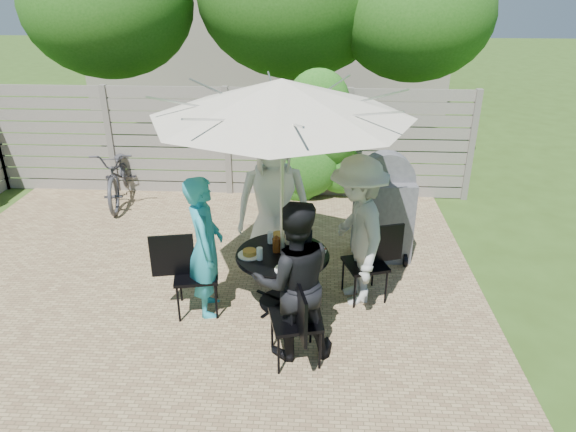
# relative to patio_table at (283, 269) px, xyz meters

# --- Properties ---
(backyard_envelope) EXTENTS (60.00, 60.00, 5.00)m
(backyard_envelope) POSITION_rel_patio_table_xyz_m (-1.06, 10.58, 2.14)
(backyard_envelope) COLOR #304B17
(backyard_envelope) RESTS_ON ground
(patio_table) EXTENTS (1.19, 1.19, 0.67)m
(patio_table) POSITION_rel_patio_table_xyz_m (0.00, 0.00, 0.00)
(patio_table) COLOR black
(patio_table) RESTS_ON ground
(umbrella) EXTENTS (3.09, 3.09, 2.55)m
(umbrella) POSITION_rel_patio_table_xyz_m (-0.00, -0.00, 1.90)
(umbrella) COLOR silver
(umbrella) RESTS_ON ground
(chair_back) EXTENTS (0.54, 0.72, 0.95)m
(chair_back) POSITION_rel_patio_table_xyz_m (-0.19, 0.95, -0.18)
(chair_back) COLOR black
(chair_back) RESTS_ON ground
(person_back) EXTENTS (1.01, 0.76, 1.87)m
(person_back) POSITION_rel_patio_table_xyz_m (-0.16, 0.81, 0.47)
(person_back) COLOR white
(person_back) RESTS_ON ground
(chair_left) EXTENTS (0.73, 0.55, 0.97)m
(chair_left) POSITION_rel_patio_table_xyz_m (-0.95, -0.19, -0.17)
(chair_left) COLOR black
(chair_left) RESTS_ON ground
(person_left) EXTENTS (0.49, 0.65, 1.60)m
(person_left) POSITION_rel_patio_table_xyz_m (-0.81, -0.16, 0.34)
(person_left) COLOR teal
(person_left) RESTS_ON ground
(chair_front) EXTENTS (0.55, 0.72, 0.95)m
(chair_front) POSITION_rel_patio_table_xyz_m (0.19, -0.95, -0.18)
(chair_front) COLOR black
(chair_front) RESTS_ON ground
(person_front) EXTENTS (0.90, 0.76, 1.63)m
(person_front) POSITION_rel_patio_table_xyz_m (0.16, -0.81, 0.35)
(person_front) COLOR black
(person_front) RESTS_ON ground
(chair_right) EXTENTS (0.70, 0.55, 0.91)m
(chair_right) POSITION_rel_patio_table_xyz_m (0.95, 0.19, -0.19)
(chair_right) COLOR black
(chair_right) RESTS_ON ground
(person_right) EXTENTS (0.85, 1.23, 1.74)m
(person_right) POSITION_rel_patio_table_xyz_m (0.81, 0.16, 0.41)
(person_right) COLOR #ACAEA9
(person_right) RESTS_ON ground
(plate_back) EXTENTS (0.26, 0.26, 0.06)m
(plate_back) POSITION_rel_patio_table_xyz_m (-0.07, 0.35, 0.23)
(plate_back) COLOR white
(plate_back) RESTS_ON patio_table
(plate_left) EXTENTS (0.26, 0.26, 0.06)m
(plate_left) POSITION_rel_patio_table_xyz_m (-0.35, -0.07, 0.23)
(plate_left) COLOR white
(plate_left) RESTS_ON patio_table
(plate_front) EXTENTS (0.26, 0.26, 0.06)m
(plate_front) POSITION_rel_patio_table_xyz_m (0.07, -0.35, 0.23)
(plate_front) COLOR white
(plate_front) RESTS_ON patio_table
(plate_right) EXTENTS (0.26, 0.26, 0.06)m
(plate_right) POSITION_rel_patio_table_xyz_m (0.35, 0.07, 0.23)
(plate_right) COLOR white
(plate_right) RESTS_ON patio_table
(plate_extra) EXTENTS (0.24, 0.24, 0.06)m
(plate_extra) POSITION_rel_patio_table_xyz_m (0.24, -0.26, 0.23)
(plate_extra) COLOR white
(plate_extra) RESTS_ON patio_table
(glass_back) EXTENTS (0.07, 0.07, 0.14)m
(glass_back) POSITION_rel_patio_table_xyz_m (-0.15, 0.23, 0.27)
(glass_back) COLOR silver
(glass_back) RESTS_ON patio_table
(glass_left) EXTENTS (0.07, 0.07, 0.14)m
(glass_left) POSITION_rel_patio_table_xyz_m (-0.23, -0.15, 0.27)
(glass_left) COLOR silver
(glass_left) RESTS_ON patio_table
(glass_front) EXTENTS (0.07, 0.07, 0.14)m
(glass_front) POSITION_rel_patio_table_xyz_m (0.15, -0.23, 0.27)
(glass_front) COLOR silver
(glass_front) RESTS_ON patio_table
(glass_right) EXTENTS (0.07, 0.07, 0.14)m
(glass_right) POSITION_rel_patio_table_xyz_m (0.23, 0.15, 0.27)
(glass_right) COLOR silver
(glass_right) RESTS_ON patio_table
(syrup_jug) EXTENTS (0.09, 0.09, 0.16)m
(syrup_jug) POSITION_rel_patio_table_xyz_m (-0.07, 0.04, 0.28)
(syrup_jug) COLOR #59280C
(syrup_jug) RESTS_ON patio_table
(coffee_cup) EXTENTS (0.08, 0.08, 0.12)m
(coffee_cup) POSITION_rel_patio_table_xyz_m (0.05, 0.24, 0.26)
(coffee_cup) COLOR #C6B293
(coffee_cup) RESTS_ON patio_table
(bicycle) EXTENTS (0.95, 1.90, 0.96)m
(bicycle) POSITION_rel_patio_table_xyz_m (-2.90, 2.89, 0.01)
(bicycle) COLOR #333338
(bicycle) RESTS_ON ground
(bbq_grill) EXTENTS (0.76, 0.61, 1.46)m
(bbq_grill) POSITION_rel_patio_table_xyz_m (1.22, 1.20, 0.20)
(bbq_grill) COLOR slate
(bbq_grill) RESTS_ON ground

